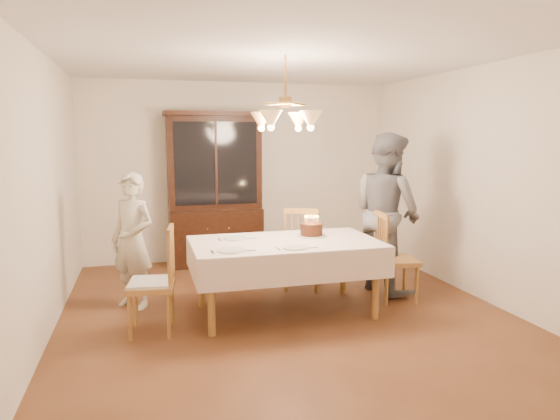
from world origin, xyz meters
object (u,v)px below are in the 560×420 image
object	(u,v)px
china_hutch	(215,192)
chair_far_side	(303,253)
elderly_woman	(133,241)
birthday_cake	(311,230)
dining_table	(285,248)

from	to	relation	value
china_hutch	chair_far_side	size ratio (longest dim) A/B	2.16
chair_far_side	elderly_woman	distance (m)	1.97
birthday_cake	chair_far_side	bearing A→B (deg)	80.93
dining_table	china_hutch	bearing A→B (deg)	100.03
china_hutch	elderly_woman	size ratio (longest dim) A/B	1.50
china_hutch	elderly_woman	distance (m)	2.02
dining_table	birthday_cake	world-z (taller)	birthday_cake
chair_far_side	dining_table	bearing A→B (deg)	-120.15
dining_table	elderly_woman	distance (m)	1.63
china_hutch	elderly_woman	bearing A→B (deg)	-123.87
chair_far_side	birthday_cake	distance (m)	0.71
elderly_woman	birthday_cake	size ratio (longest dim) A/B	4.82
elderly_woman	dining_table	bearing A→B (deg)	18.46
dining_table	birthday_cake	xyz separation A→B (m)	(0.34, 0.15, 0.14)
elderly_woman	birthday_cake	bearing A→B (deg)	26.46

